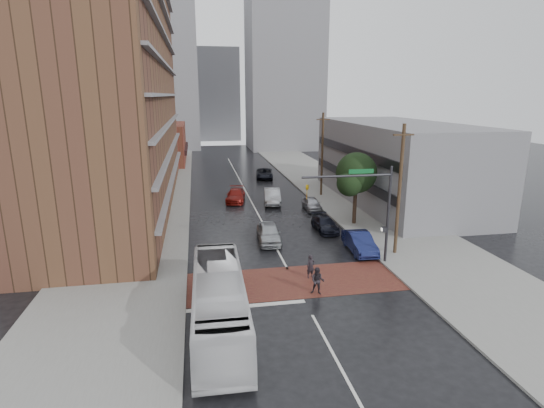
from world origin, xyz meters
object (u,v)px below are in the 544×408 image
pedestrian_a (311,266)px  pedestrian_b (318,281)px  car_parked_far (312,204)px  car_parked_near (360,242)px  car_travel_a (269,233)px  suv_travel (264,173)px  car_travel_b (272,196)px  transit_bus (219,302)px  car_travel_c (236,195)px  car_parked_mid (325,224)px

pedestrian_a → pedestrian_b: 2.42m
pedestrian_a → car_parked_far: size_ratio=0.41×
car_parked_near → car_parked_far: 12.87m
car_travel_a → suv_travel: (4.12, 27.88, -0.08)m
car_travel_a → car_travel_b: (2.60, 12.86, 0.04)m
pedestrian_b → car_travel_b: size_ratio=0.34×
transit_bus → car_parked_near: (11.48, 9.50, -0.78)m
car_travel_c → car_parked_near: size_ratio=1.06×
car_travel_a → car_parked_near: (6.65, -3.49, -0.02)m
transit_bus → pedestrian_b: bearing=27.0°
suv_travel → pedestrian_b: bearing=-85.7°
car_travel_b → car_parked_far: bearing=-35.8°
car_travel_b → car_travel_c: (-4.02, 1.63, -0.12)m
suv_travel → car_parked_far: 18.64m
car_travel_b → car_parked_mid: car_travel_b is taller
pedestrian_a → car_parked_near: (5.08, 4.09, -0.04)m
transit_bus → car_travel_c: size_ratio=2.24×
transit_bus → car_parked_near: size_ratio=2.37×
car_travel_b → car_parked_far: (3.69, -3.49, -0.16)m
suv_travel → car_parked_near: size_ratio=1.10×
car_travel_a → car_parked_mid: bearing=25.3°
pedestrian_b → car_travel_b: pedestrian_b is taller
car_travel_a → car_parked_near: car_travel_a is taller
pedestrian_b → suv_travel: (2.77, 37.88, -0.15)m
pedestrian_b → car_travel_b: bearing=110.6°
car_travel_c → car_parked_far: size_ratio=1.25×
pedestrian_b → car_parked_mid: bearing=94.7°
pedestrian_b → car_travel_a: (-1.35, 9.99, -0.07)m
suv_travel → car_parked_near: car_parked_near is taller
car_travel_b → car_parked_near: 16.85m
car_travel_b → car_parked_near: (4.05, -16.35, -0.06)m
car_travel_b → suv_travel: 15.10m
pedestrian_a → pedestrian_b: bearing=-109.3°
pedestrian_a → car_parked_mid: 10.53m
car_travel_a → car_travel_c: (-1.42, 14.49, -0.08)m
car_parked_far → pedestrian_a: bearing=-104.3°
car_parked_mid → car_travel_b: bearing=104.5°
pedestrian_b → car_parked_near: 8.39m
car_travel_a → suv_travel: 28.19m
car_travel_c → car_parked_mid: bearing=-50.7°
transit_bus → car_travel_a: size_ratio=2.38×
car_parked_near → pedestrian_a: bearing=-138.5°
car_travel_b → car_travel_c: 4.34m
car_travel_b → suv_travel: size_ratio=0.98×
car_travel_c → car_parked_far: (7.71, -5.11, -0.05)m
transit_bus → car_travel_b: transit_bus is taller
pedestrian_b → car_parked_far: size_ratio=0.44×
car_parked_near → pedestrian_b: bearing=-126.5°
car_parked_near → car_travel_a: bearing=155.0°
car_travel_c → transit_bus: bearing=-87.3°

